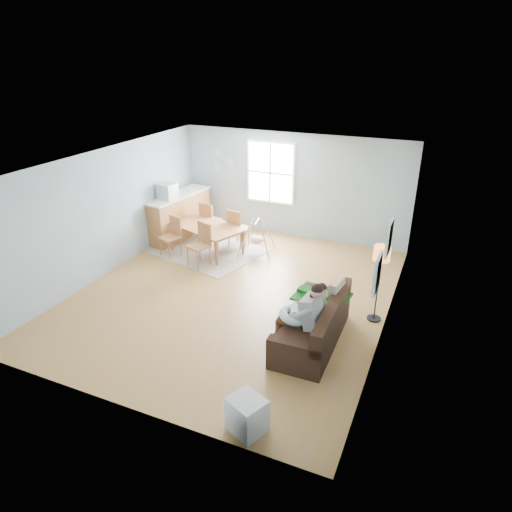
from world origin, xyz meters
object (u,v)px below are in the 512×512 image
at_px(sofa, 315,327).
at_px(chair_nw, 209,218).
at_px(floor_lamp, 381,260).
at_px(counter, 179,215).
at_px(chair_sw, 173,234).
at_px(toddler, 315,300).
at_px(storage_cube, 247,415).
at_px(father, 303,314).
at_px(dining_table, 205,238).
at_px(monitor, 167,191).
at_px(chair_se, 201,241).
at_px(chair_ne, 236,226).
at_px(baby_swing, 257,239).

xyz_separation_m(sofa, chair_nw, (-3.89, 3.38, 0.28)).
height_order(floor_lamp, counter, floor_lamp).
xyz_separation_m(floor_lamp, chair_sw, (-5.00, 1.01, -0.67)).
bearing_deg(toddler, storage_cube, -93.78).
height_order(toddler, chair_sw, toddler).
height_order(toddler, floor_lamp, floor_lamp).
bearing_deg(father, toddler, 84.10).
relative_size(floor_lamp, dining_table, 0.78).
relative_size(floor_lamp, chair_nw, 1.48).
relative_size(father, monitor, 2.86).
bearing_deg(chair_nw, monitor, -146.81).
height_order(dining_table, chair_sw, chair_sw).
distance_m(toddler, storage_cube, 2.49).
xyz_separation_m(father, floor_lamp, (0.93, 1.42, 0.52)).
xyz_separation_m(father, toddler, (0.05, 0.48, 0.01)).
relative_size(chair_sw, counter, 0.45).
xyz_separation_m(toddler, chair_nw, (-3.81, 3.18, -0.13)).
bearing_deg(monitor, chair_nw, 33.19).
distance_m(floor_lamp, storage_cube, 3.66).
distance_m(storage_cube, chair_se, 5.17).
bearing_deg(storage_cube, dining_table, 124.42).
bearing_deg(chair_sw, father, -30.82).
relative_size(father, chair_ne, 1.31).
height_order(sofa, toddler, toddler).
bearing_deg(counter, father, -37.49).
relative_size(chair_nw, chair_ne, 1.00).
relative_size(counter, monitor, 4.69).
bearing_deg(dining_table, floor_lamp, 0.91).
height_order(storage_cube, chair_nw, chair_nw).
bearing_deg(storage_cube, chair_se, 126.15).
xyz_separation_m(father, chair_se, (-3.16, 2.21, -0.12)).
bearing_deg(monitor, chair_se, -32.13).
xyz_separation_m(counter, monitor, (-0.03, -0.39, 0.76)).
height_order(dining_table, counter, counter).
distance_m(toddler, chair_ne, 4.15).
bearing_deg(father, dining_table, 139.74).
xyz_separation_m(floor_lamp, dining_table, (-4.40, 1.52, -0.88)).
bearing_deg(chair_nw, baby_swing, -13.82).
height_order(floor_lamp, dining_table, floor_lamp).
xyz_separation_m(dining_table, chair_ne, (0.61, 0.50, 0.23)).
relative_size(toddler, chair_se, 0.84).
bearing_deg(monitor, counter, 85.28).
bearing_deg(baby_swing, father, -55.69).
xyz_separation_m(dining_table, monitor, (-1.13, 0.18, 1.01)).
relative_size(sofa, floor_lamp, 1.38).
distance_m(father, chair_ne, 4.48).
bearing_deg(chair_se, father, -34.97).
height_order(father, toddler, father).
bearing_deg(toddler, floor_lamp, 46.70).
distance_m(father, counter, 5.76).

